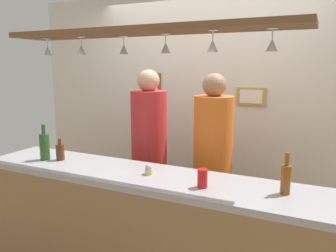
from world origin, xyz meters
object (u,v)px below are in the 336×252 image
bottle_beer_amber_tall (286,178)px  picture_frame_caricature (151,88)px  picture_frame_lower_pair (251,96)px  drink_can (202,178)px  bottle_beer_brown_stubby (60,152)px  person_right_orange_shirt (213,152)px  cupcake (149,170)px  person_middle_red_shirt (149,143)px  bottle_champagne_green (45,146)px

bottle_beer_amber_tall → picture_frame_caricature: picture_frame_caricature is taller
bottle_beer_amber_tall → picture_frame_lower_pair: size_ratio=0.87×
bottle_beer_amber_tall → drink_can: bearing=-166.9°
bottle_beer_amber_tall → picture_frame_lower_pair: 1.50m
picture_frame_caricature → bottle_beer_brown_stubby: bearing=-94.3°
bottle_beer_brown_stubby → drink_can: size_ratio=1.48×
person_right_orange_shirt → drink_can: (0.18, -0.78, 0.03)m
drink_can → cupcake: size_ratio=1.56×
person_middle_red_shirt → bottle_champagne_green: bearing=-128.6°
bottle_champagne_green → cupcake: size_ratio=3.85×
picture_frame_caricature → picture_frame_lower_pair: (1.16, 0.00, -0.05)m
person_middle_red_shirt → cupcake: person_middle_red_shirt is taller
picture_frame_lower_pair → person_right_orange_shirt: bearing=-103.6°
bottle_champagne_green → cupcake: (0.97, 0.04, -0.08)m
person_right_orange_shirt → drink_can: person_right_orange_shirt is taller
bottle_beer_amber_tall → picture_frame_caricature: (-1.67, 1.36, 0.42)m
bottle_beer_amber_tall → bottle_champagne_green: bottle_champagne_green is taller
bottle_champagne_green → drink_can: 1.41m
bottle_beer_brown_stubby → cupcake: size_ratio=2.31×
bottle_champagne_green → cupcake: 0.97m
person_middle_red_shirt → cupcake: bearing=-61.4°
picture_frame_lower_pair → person_middle_red_shirt: bearing=-139.0°
cupcake → bottle_beer_amber_tall: bearing=2.0°
picture_frame_lower_pair → bottle_beer_brown_stubby: bearing=-132.5°
drink_can → picture_frame_caricature: picture_frame_caricature is taller
cupcake → bottle_champagne_green: bearing=-177.8°
picture_frame_caricature → picture_frame_lower_pair: 1.17m
picture_frame_caricature → picture_frame_lower_pair: picture_frame_caricature is taller
bottle_beer_amber_tall → person_middle_red_shirt: bearing=153.1°
bottle_beer_brown_stubby → picture_frame_caricature: bearing=85.7°
bottle_beer_brown_stubby → picture_frame_caricature: size_ratio=0.53×
person_right_orange_shirt → bottle_beer_amber_tall: 0.95m
bottle_beer_amber_tall → bottle_champagne_green: 1.90m
bottle_beer_amber_tall → picture_frame_caricature: bearing=140.8°
drink_can → picture_frame_lower_pair: bearing=90.6°
person_right_orange_shirt → picture_frame_lower_pair: size_ratio=5.79×
person_middle_red_shirt → bottle_champagne_green: (-0.59, -0.74, 0.07)m
person_right_orange_shirt → drink_can: 0.80m
person_middle_red_shirt → bottle_beer_amber_tall: size_ratio=6.78×
person_middle_red_shirt → bottle_beer_brown_stubby: 0.83m
person_middle_red_shirt → bottle_beer_brown_stubby: (-0.46, -0.69, 0.03)m
bottle_beer_brown_stubby → cupcake: bearing=-0.7°
person_middle_red_shirt → bottle_beer_amber_tall: 1.47m
picture_frame_caricature → person_middle_red_shirt: bearing=-62.8°
person_right_orange_shirt → picture_frame_lower_pair: 0.84m
person_middle_red_shirt → drink_can: person_middle_red_shirt is taller
person_right_orange_shirt → bottle_beer_amber_tall: (0.68, -0.67, 0.07)m
bottle_beer_brown_stubby → person_middle_red_shirt: bearing=55.9°
picture_frame_caricature → drink_can: bearing=-51.4°
person_middle_red_shirt → picture_frame_lower_pair: size_ratio=5.88×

